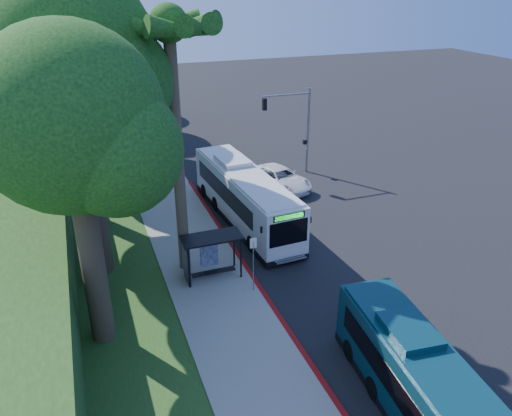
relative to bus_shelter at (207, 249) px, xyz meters
name	(u,v)px	position (x,y,z in m)	size (l,w,h in m)	color
ground	(306,233)	(7.26, 2.86, -1.81)	(140.00, 140.00, 0.00)	black
sidewalk	(195,252)	(-0.04, 2.86, -1.75)	(4.50, 70.00, 0.12)	gray
red_curb	(254,279)	(2.26, -1.14, -1.74)	(0.25, 30.00, 0.13)	maroon
grass_verge	(89,231)	(-5.74, 7.86, -1.78)	(8.00, 70.00, 0.06)	#234719
bus_shelter	(207,249)	(0.00, 0.00, 0.00)	(3.20, 1.51, 2.55)	black
stop_sign_pole	(253,257)	(1.86, -2.14, 0.28)	(0.35, 0.06, 3.17)	gray
traffic_signal_pole	(297,121)	(11.04, 12.86, 2.62)	(4.10, 0.30, 7.00)	gray
palm_tree	(169,38)	(-0.94, 1.36, 10.57)	(4.20, 4.20, 14.40)	#4C3F2D
tree_0	(76,64)	(-5.14, 2.84, 9.40)	(8.40, 8.00, 15.70)	#382B1E
tree_1	(49,18)	(-6.12, 10.84, 10.92)	(10.50, 10.00, 18.26)	#382B1E
tree_2	(76,41)	(-4.64, 18.84, 8.67)	(8.82, 8.40, 15.12)	#382B1E
tree_3	(45,14)	(-6.62, 26.84, 10.17)	(10.08, 9.60, 17.28)	#382B1E
tree_4	(76,31)	(-4.14, 34.84, 7.92)	(8.40, 8.00, 14.14)	#382B1E
tree_5	(83,31)	(-3.16, 42.84, 7.16)	(7.35, 7.00, 12.86)	#382B1E
tree_6	(74,130)	(-5.65, -3.16, 7.90)	(7.56, 7.20, 13.74)	#382B1E
white_bus	(244,195)	(4.19, 6.02, 0.03)	(3.45, 12.75, 3.76)	silver
teal_bus	(430,396)	(4.67, -12.45, -0.20)	(3.47, 11.25, 3.30)	#0A2F3A
pickup	(281,178)	(8.64, 10.33, -1.02)	(2.62, 5.68, 1.58)	white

